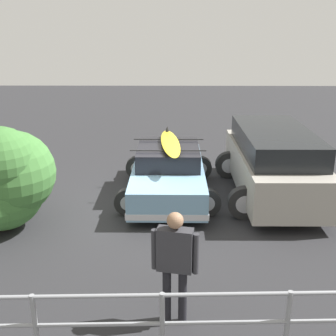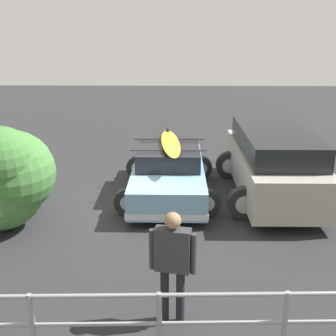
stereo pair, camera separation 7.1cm
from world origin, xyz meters
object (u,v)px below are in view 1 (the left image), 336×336
sedan_car (168,172)px  person_bystander (175,258)px  suv_car (273,162)px  bush_near_left (1,178)px

sedan_car → person_bystander: person_bystander is taller
sedan_car → person_bystander: 5.04m
sedan_car → suv_car: size_ratio=0.85×
suv_car → bush_near_left: bush_near_left is taller
suv_car → bush_near_left: bearing=16.7°
bush_near_left → suv_car: bearing=-163.3°
person_bystander → suv_car: bearing=-117.1°
person_bystander → bush_near_left: size_ratio=0.68×
sedan_car → bush_near_left: 4.07m
person_bystander → bush_near_left: 4.83m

